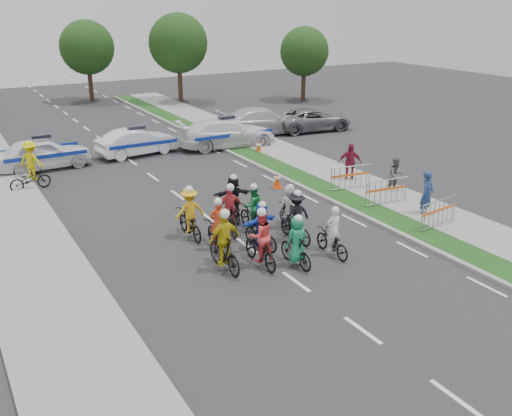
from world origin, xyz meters
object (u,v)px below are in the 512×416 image
cone_0 (277,180)px  rider_0 (332,239)px  civilian_suv (313,119)px  rider_10 (190,217)px  police_car_1 (137,142)px  tree_1 (178,43)px  barrier_1 (386,193)px  rider_1 (296,246)px  rider_3 (224,247)px  civilian_sedan (262,121)px  rider_11 (233,201)px  spectator_2 (350,163)px  rider_7 (289,211)px  marshal_hiviz (31,161)px  rider_2 (260,244)px  tree_2 (304,52)px  police_car_0 (43,153)px  tree_4 (87,48)px  rider_5 (261,229)px  spectator_0 (427,194)px  cone_1 (259,147)px  spectator_1 (396,175)px  rider_9 (230,214)px  barrier_2 (351,178)px  parked_bike (30,180)px  rider_6 (218,232)px  rider_8 (253,213)px  police_car_2 (227,133)px  barrier_0 (439,214)px

cone_0 → rider_0: bearing=-107.6°
civilian_suv → rider_10: bearing=139.0°
police_car_1 → tree_1: (8.28, 13.81, 3.84)m
civilian_suv → barrier_1: (-5.49, -12.82, -0.13)m
rider_1 → rider_3: size_ratio=0.86×
civilian_sedan → barrier_1: 13.67m
rider_0 → rider_11: 4.54m
rider_1 → spectator_2: bearing=-139.8°
rider_7 → marshal_hiviz: size_ratio=0.93×
rider_2 → tree_2: size_ratio=0.34×
rider_0 → marshal_hiviz: size_ratio=0.94×
police_car_0 → barrier_1: (10.78, -12.34, -0.20)m
civilian_suv → tree_4: bearing=35.5°
police_car_1 → cone_0: 9.09m
rider_5 → spectator_0: size_ratio=0.95×
rider_1 → cone_1: 13.73m
rider_10 → spectator_0: size_ratio=1.06×
rider_1 → rider_5: size_ratio=1.02×
spectator_1 → tree_4: bearing=103.8°
rider_3 → rider_9: rider_3 is taller
rider_1 → barrier_2: 7.86m
rider_3 → barrier_1: rider_3 is taller
rider_5 → spectator_0: 6.98m
parked_bike → rider_6: bearing=-163.5°
cone_0 → tree_1: tree_1 is taller
rider_8 → rider_11: 1.24m
rider_1 → rider_9: rider_9 is taller
rider_9 → police_car_2: bearing=-105.4°
police_car_2 → tree_2: bearing=-40.6°
rider_5 → rider_9: 1.71m
rider_1 → rider_7: rider_1 is taller
civilian_sedan → tree_4: size_ratio=0.88×
rider_1 → rider_9: (-0.58, 3.33, 0.04)m
rider_1 → parked_bike: rider_1 is taller
barrier_2 → tree_1: (2.30, 24.14, 3.98)m
cone_0 → spectator_1: bearing=-37.2°
rider_9 → tree_2: (17.99, 21.75, 3.12)m
rider_0 → rider_8: rider_8 is taller
spectator_0 → tree_1: bearing=67.1°
barrier_1 → barrier_2: size_ratio=1.00×
police_car_2 → civilian_suv: 6.67m
tree_1 → rider_6: bearing=-110.4°
rider_2 → tree_1: size_ratio=0.28×
police_car_1 → cone_1: size_ratio=6.06×
tree_1 → spectator_2: bearing=-93.8°
cone_1 → rider_1: bearing=-115.3°
police_car_1 → tree_2: size_ratio=0.73×
rider_10 → barrier_0: (8.04, -3.75, -0.18)m
spectator_0 → marshal_hiviz: marshal_hiviz is taller
rider_0 → rider_11: rider_11 is taller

